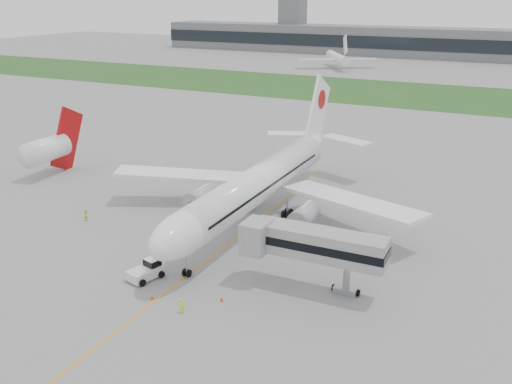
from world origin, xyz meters
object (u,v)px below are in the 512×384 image
at_px(airliner, 261,181).
at_px(pushback_tug, 147,270).
at_px(jet_bridge, 309,244).
at_px(neighbor_aircraft, 48,149).
at_px(ground_crew_near, 182,305).

relative_size(airliner, pushback_tug, 11.98).
relative_size(jet_bridge, neighbor_aircraft, 1.05).
distance_m(airliner, ground_crew_near, 27.48).
relative_size(pushback_tug, neighbor_aircraft, 0.30).
height_order(airliner, ground_crew_near, airliner).
height_order(pushback_tug, neighbor_aircraft, neighbor_aircraft).
bearing_deg(neighbor_aircraft, pushback_tug, -35.05).
bearing_deg(airliner, ground_crew_near, -81.88).
distance_m(jet_bridge, neighbor_aircraft, 59.24).
height_order(jet_bridge, neighbor_aircraft, neighbor_aircraft).
xyz_separation_m(airliner, neighbor_aircraft, (-42.72, 2.08, -0.82)).
xyz_separation_m(airliner, jet_bridge, (13.60, -16.27, -0.27)).
relative_size(ground_crew_near, neighbor_aircraft, 0.11).
distance_m(airliner, neighbor_aircraft, 42.78).
bearing_deg(airliner, neighbor_aircraft, 177.21).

